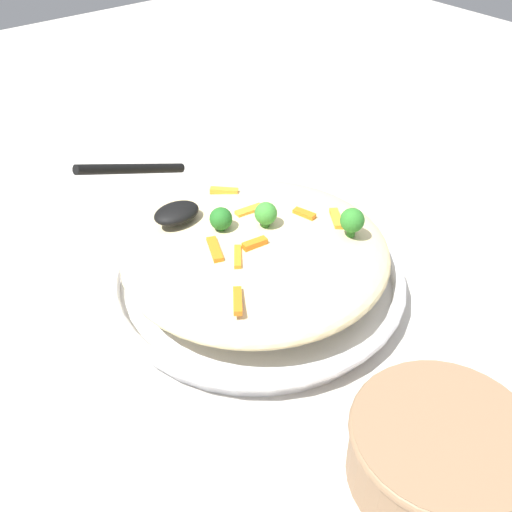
% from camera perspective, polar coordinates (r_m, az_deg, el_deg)
% --- Properties ---
extents(ground_plane, '(2.40, 2.40, 0.00)m').
position_cam_1_polar(ground_plane, '(0.75, -0.00, -3.37)').
color(ground_plane, beige).
extents(serving_bowl, '(0.36, 0.36, 0.04)m').
position_cam_1_polar(serving_bowl, '(0.74, -0.00, -2.22)').
color(serving_bowl, silver).
rests_on(serving_bowl, ground_plane).
extents(pasta_mound, '(0.31, 0.31, 0.06)m').
position_cam_1_polar(pasta_mound, '(0.71, -0.00, 0.36)').
color(pasta_mound, beige).
rests_on(pasta_mound, serving_bowl).
extents(carrot_piece_0, '(0.02, 0.03, 0.01)m').
position_cam_1_polar(carrot_piece_0, '(0.73, 4.51, 3.90)').
color(carrot_piece_0, orange).
rests_on(carrot_piece_0, pasta_mound).
extents(carrot_piece_1, '(0.03, 0.03, 0.01)m').
position_cam_1_polar(carrot_piece_1, '(0.78, -2.99, 6.08)').
color(carrot_piece_1, orange).
rests_on(carrot_piece_1, pasta_mound).
extents(carrot_piece_2, '(0.03, 0.04, 0.01)m').
position_cam_1_polar(carrot_piece_2, '(0.67, -3.68, 0.44)').
color(carrot_piece_2, orange).
rests_on(carrot_piece_2, pasta_mound).
extents(carrot_piece_3, '(0.03, 0.01, 0.01)m').
position_cam_1_polar(carrot_piece_3, '(0.67, -0.11, 1.15)').
color(carrot_piece_3, orange).
rests_on(carrot_piece_3, pasta_mound).
extents(carrot_piece_4, '(0.04, 0.01, 0.01)m').
position_cam_1_polar(carrot_piece_4, '(0.73, -0.63, 4.23)').
color(carrot_piece_4, orange).
rests_on(carrot_piece_4, pasta_mound).
extents(carrot_piece_5, '(0.03, 0.03, 0.01)m').
position_cam_1_polar(carrot_piece_5, '(0.66, -1.71, -0.10)').
color(carrot_piece_5, orange).
rests_on(carrot_piece_5, pasta_mound).
extents(carrot_piece_6, '(0.03, 0.04, 0.01)m').
position_cam_1_polar(carrot_piece_6, '(0.73, 7.47, 3.46)').
color(carrot_piece_6, orange).
rests_on(carrot_piece_6, pasta_mound).
extents(carrot_piece_7, '(0.03, 0.04, 0.01)m').
position_cam_1_polar(carrot_piece_7, '(0.61, -1.72, -4.19)').
color(carrot_piece_7, orange).
rests_on(carrot_piece_7, pasta_mound).
extents(broccoli_floret_0, '(0.03, 0.03, 0.03)m').
position_cam_1_polar(broccoli_floret_0, '(0.69, 0.70, 4.09)').
color(broccoli_floret_0, '#377928').
rests_on(broccoli_floret_0, pasta_mound).
extents(broccoli_floret_1, '(0.03, 0.03, 0.03)m').
position_cam_1_polar(broccoli_floret_1, '(0.70, 8.93, 3.26)').
color(broccoli_floret_1, '#296820').
rests_on(broccoli_floret_1, pasta_mound).
extents(broccoli_floret_2, '(0.03, 0.03, 0.03)m').
position_cam_1_polar(broccoli_floret_2, '(0.69, -3.28, 3.46)').
color(broccoli_floret_2, '#205B1C').
rests_on(broccoli_floret_2, pasta_mound).
extents(serving_spoon, '(0.15, 0.11, 0.07)m').
position_cam_1_polar(serving_spoon, '(0.73, -8.89, 5.49)').
color(serving_spoon, black).
rests_on(serving_spoon, pasta_mound).
extents(companion_bowl, '(0.16, 0.16, 0.07)m').
position_cam_1_polar(companion_bowl, '(0.58, 16.81, -16.89)').
color(companion_bowl, '#8C6B4C').
rests_on(companion_bowl, ground_plane).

